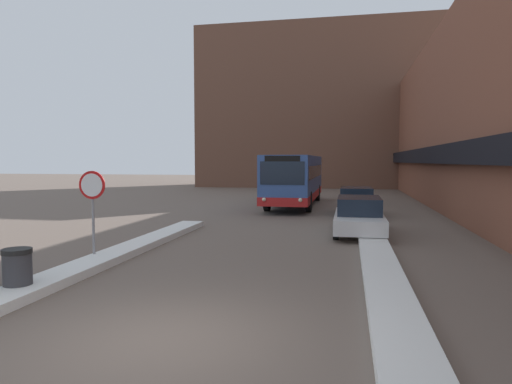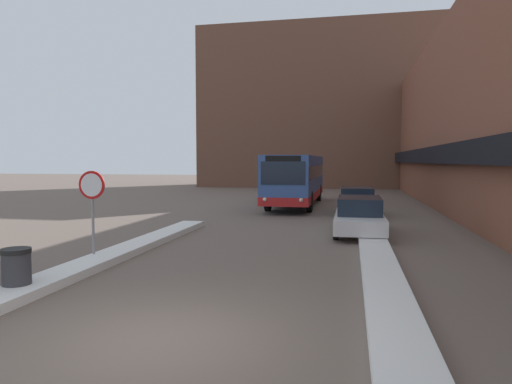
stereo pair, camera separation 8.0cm
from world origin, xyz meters
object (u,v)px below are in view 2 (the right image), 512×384
(parked_car_front, at_px, (359,215))
(parked_car_middle, at_px, (357,201))
(trash_bin, at_px, (17,271))
(stop_sign, at_px, (92,196))
(city_bus, at_px, (296,178))

(parked_car_front, bearing_deg, parked_car_middle, 90.00)
(trash_bin, bearing_deg, parked_car_front, 53.50)
(parked_car_middle, height_order, stop_sign, stop_sign)
(parked_car_front, distance_m, trash_bin, 11.77)
(city_bus, xyz_separation_m, parked_car_front, (3.60, -10.46, -0.98))
(parked_car_front, height_order, parked_car_middle, parked_car_middle)
(city_bus, bearing_deg, parked_car_front, -70.98)
(city_bus, bearing_deg, parked_car_middle, -50.96)
(city_bus, distance_m, parked_car_middle, 5.80)
(stop_sign, bearing_deg, parked_car_front, 41.61)
(parked_car_middle, distance_m, stop_sign, 14.33)
(parked_car_front, relative_size, parked_car_middle, 1.07)
(city_bus, xyz_separation_m, stop_sign, (-3.56, -16.81, 0.12))
(parked_car_front, distance_m, stop_sign, 9.64)
(stop_sign, bearing_deg, trash_bin, -87.03)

